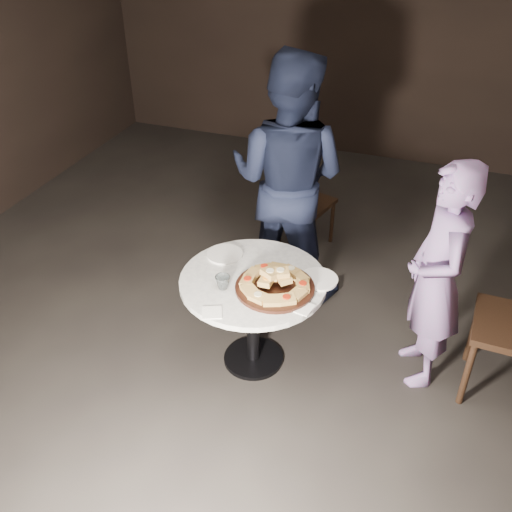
# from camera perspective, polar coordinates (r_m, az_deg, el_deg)

# --- Properties ---
(floor) EXTENTS (7.00, 7.00, 0.00)m
(floor) POSITION_cam_1_polar(r_m,az_deg,el_deg) (3.75, 1.60, -10.87)
(floor) COLOR black
(floor) RESTS_ON ground
(table) EXTENTS (1.04, 1.04, 0.66)m
(table) POSITION_cam_1_polar(r_m,az_deg,el_deg) (3.44, -0.28, -3.92)
(table) COLOR black
(table) RESTS_ON ground
(serving_board) EXTENTS (0.52, 0.52, 0.02)m
(serving_board) POSITION_cam_1_polar(r_m,az_deg,el_deg) (3.28, 1.90, -3.16)
(serving_board) COLOR black
(serving_board) RESTS_ON table
(focaccia_pile) EXTENTS (0.40, 0.41, 0.11)m
(focaccia_pile) POSITION_cam_1_polar(r_m,az_deg,el_deg) (3.26, 1.90, -2.53)
(focaccia_pile) COLOR #B18744
(focaccia_pile) RESTS_ON serving_board
(plate_left) EXTENTS (0.23, 0.23, 0.01)m
(plate_left) POSITION_cam_1_polar(r_m,az_deg,el_deg) (3.57, -3.15, 0.18)
(plate_left) COLOR white
(plate_left) RESTS_ON table
(plate_right) EXTENTS (0.26, 0.26, 0.01)m
(plate_right) POSITION_cam_1_polar(r_m,az_deg,el_deg) (3.37, 6.27, -2.31)
(plate_right) COLOR white
(plate_right) RESTS_ON table
(water_glass) EXTENTS (0.09, 0.09, 0.08)m
(water_glass) POSITION_cam_1_polar(r_m,az_deg,el_deg) (3.27, -3.34, -2.64)
(water_glass) COLOR silver
(water_glass) RESTS_ON table
(napkin_near) EXTENTS (0.14, 0.14, 0.01)m
(napkin_near) POSITION_cam_1_polar(r_m,az_deg,el_deg) (3.12, -4.42, -5.66)
(napkin_near) COLOR white
(napkin_near) RESTS_ON table
(napkin_far) EXTENTS (0.13, 0.13, 0.01)m
(napkin_far) POSITION_cam_1_polar(r_m,az_deg,el_deg) (3.16, 4.64, -5.18)
(napkin_far) COLOR white
(napkin_far) RESTS_ON table
(chair_far) EXTENTS (0.46, 0.47, 0.79)m
(chair_far) POSITION_cam_1_polar(r_m,az_deg,el_deg) (4.61, 4.65, 5.59)
(chair_far) COLOR black
(chair_far) RESTS_ON ground
(diner_navy) EXTENTS (0.92, 0.74, 1.78)m
(diner_navy) POSITION_cam_1_polar(r_m,az_deg,el_deg) (3.97, 3.19, 7.68)
(diner_navy) COLOR black
(diner_navy) RESTS_ON ground
(diner_teal) EXTENTS (0.50, 0.61, 1.45)m
(diner_teal) POSITION_cam_1_polar(r_m,az_deg,el_deg) (3.41, 17.56, -2.16)
(diner_teal) COLOR slate
(diner_teal) RESTS_ON ground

